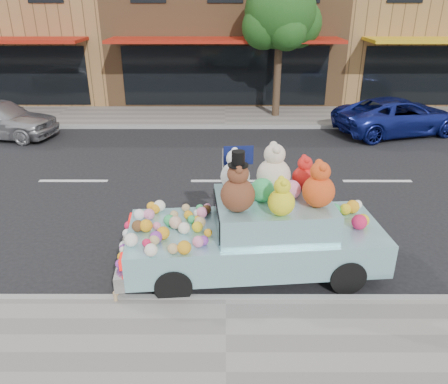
{
  "coord_description": "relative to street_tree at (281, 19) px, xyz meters",
  "views": [
    {
      "loc": [
        -0.02,
        -10.58,
        4.45
      ],
      "look_at": [
        -0.03,
        -3.48,
        1.25
      ],
      "focal_mm": 35.0,
      "sensor_mm": 36.0,
      "label": 1
    }
  ],
  "objects": [
    {
      "name": "ground",
      "position": [
        -2.03,
        -6.55,
        -3.69
      ],
      "size": [
        120.0,
        120.0,
        0.0
      ],
      "primitive_type": "plane",
      "color": "black",
      "rests_on": "ground"
    },
    {
      "name": "near_sidewalk",
      "position": [
        -2.03,
        -13.05,
        -3.63
      ],
      "size": [
        60.0,
        3.0,
        0.12
      ],
      "primitive_type": "cube",
      "color": "gray",
      "rests_on": "ground"
    },
    {
      "name": "far_sidewalk",
      "position": [
        -2.03,
        -0.05,
        -3.63
      ],
      "size": [
        60.0,
        3.0,
        0.12
      ],
      "primitive_type": "cube",
      "color": "gray",
      "rests_on": "ground"
    },
    {
      "name": "near_kerb",
      "position": [
        -2.03,
        -11.55,
        -3.63
      ],
      "size": [
        60.0,
        0.12,
        0.13
      ],
      "primitive_type": "cube",
      "color": "gray",
      "rests_on": "ground"
    },
    {
      "name": "far_kerb",
      "position": [
        -2.03,
        -1.55,
        -3.63
      ],
      "size": [
        60.0,
        0.12,
        0.13
      ],
      "primitive_type": "cube",
      "color": "gray",
      "rests_on": "ground"
    },
    {
      "name": "storefront_left",
      "position": [
        -12.03,
        5.42,
        -0.05
      ],
      "size": [
        10.0,
        9.8,
        7.3
      ],
      "color": "olive",
      "rests_on": "ground"
    },
    {
      "name": "storefront_mid",
      "position": [
        -2.03,
        5.42,
        -0.05
      ],
      "size": [
        10.0,
        9.8,
        7.3
      ],
      "color": "olive",
      "rests_on": "ground"
    },
    {
      "name": "storefront_right",
      "position": [
        7.97,
        5.42,
        -0.05
      ],
      "size": [
        10.0,
        9.8,
        7.3
      ],
      "color": "olive",
      "rests_on": "ground"
    },
    {
      "name": "street_tree",
      "position": [
        0.0,
        0.0,
        0.0
      ],
      "size": [
        3.0,
        2.7,
        5.22
      ],
      "color": "#38281C",
      "rests_on": "ground"
    },
    {
      "name": "car_blue",
      "position": [
        4.02,
        -2.17,
        -3.07
      ],
      "size": [
        4.87,
        3.2,
        1.24
      ],
      "primitive_type": "imported",
      "rotation": [
        0.0,
        0.0,
        1.85
      ],
      "color": "navy",
      "rests_on": "ground"
    },
    {
      "name": "art_car",
      "position": [
        -1.49,
        -10.57,
        -2.87
      ],
      "size": [
        4.62,
        2.13,
        2.34
      ],
      "rotation": [
        0.0,
        0.0,
        0.09
      ],
      "color": "black",
      "rests_on": "ground"
    }
  ]
}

